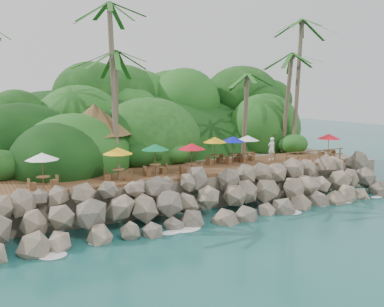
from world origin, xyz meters
TOP-DOWN VIEW (x-y plane):
  - ground at (0.00, 0.00)m, footprint 140.00×140.00m
  - land_base at (0.00, 16.00)m, footprint 32.00×25.20m
  - jungle_hill at (0.00, 23.50)m, footprint 44.80×28.00m
  - seawall at (0.00, 2.00)m, footprint 29.00×4.00m
  - terrace at (0.00, 6.00)m, footprint 26.00×5.00m
  - jungle_foliage at (0.00, 15.00)m, footprint 44.00×16.00m
  - foam_line at (0.00, 0.30)m, footprint 25.20×0.80m
  - palms at (1.22, 8.90)m, footprint 31.48×6.93m
  - palapa at (-5.85, 9.97)m, footprint 5.39×5.39m
  - dining_clusters at (-1.31, 5.83)m, footprint 24.12×5.11m
  - railing at (8.87, 3.65)m, footprint 7.20×0.10m
  - waiter at (7.44, 6.37)m, footprint 0.68×0.45m

SIDE VIEW (x-z plane):
  - ground at x=0.00m, z-range 0.00..0.00m
  - jungle_hill at x=0.00m, z-range -7.70..7.70m
  - jungle_foliage at x=0.00m, z-range -6.00..6.00m
  - foam_line at x=0.00m, z-range 0.00..0.06m
  - land_base at x=0.00m, z-range 0.00..2.10m
  - seawall at x=0.00m, z-range 0.00..2.30m
  - terrace at x=0.00m, z-range 2.10..2.30m
  - railing at x=8.87m, z-range 2.41..3.41m
  - waiter at x=7.44m, z-range 2.30..4.14m
  - dining_clusters at x=-1.31m, z-range 2.98..5.04m
  - palapa at x=-5.85m, z-range 3.49..8.09m
  - palms at x=1.22m, z-range 5.34..18.33m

